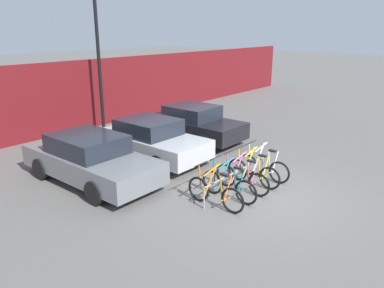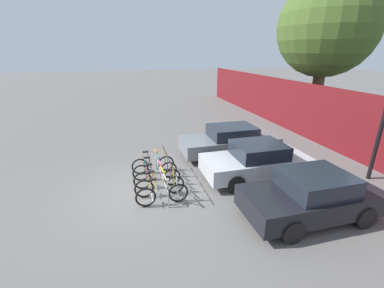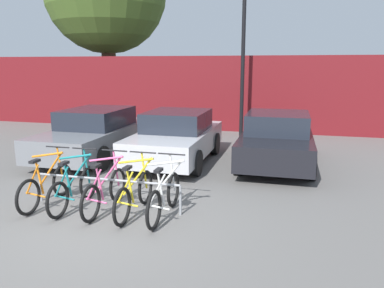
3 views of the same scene
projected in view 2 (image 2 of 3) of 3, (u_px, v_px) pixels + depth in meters
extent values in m
plane|color=#605E5B|center=(143.00, 190.00, 9.11)|extent=(120.00, 120.00, 0.00)
cube|color=maroon|center=(366.00, 130.00, 10.93)|extent=(36.00, 0.16, 2.98)
cylinder|color=gray|center=(161.00, 172.00, 9.21)|extent=(2.88, 0.04, 0.04)
cylinder|color=gray|center=(156.00, 163.00, 10.61)|extent=(0.04, 0.04, 0.55)
cylinder|color=gray|center=(168.00, 200.00, 8.00)|extent=(0.04, 0.04, 0.55)
torus|color=black|center=(140.00, 166.00, 10.20)|extent=(0.06, 0.66, 0.66)
torus|color=black|center=(166.00, 164.00, 10.46)|extent=(0.06, 0.66, 0.66)
cylinder|color=orange|center=(157.00, 157.00, 10.26)|extent=(0.60, 0.04, 0.76)
cylinder|color=orange|center=(155.00, 150.00, 10.14)|extent=(0.68, 0.04, 0.16)
cylinder|color=orange|center=(148.00, 159.00, 10.20)|extent=(0.14, 0.04, 0.63)
cylinder|color=orange|center=(143.00, 159.00, 10.14)|extent=(0.32, 0.03, 0.58)
cylinder|color=orange|center=(145.00, 166.00, 10.26)|extent=(0.40, 0.03, 0.08)
cylinder|color=orange|center=(165.00, 156.00, 10.33)|extent=(0.12, 0.04, 0.69)
cylinder|color=black|center=(163.00, 147.00, 10.19)|extent=(0.52, 0.03, 0.03)
cube|color=black|center=(145.00, 152.00, 10.06)|extent=(0.10, 0.22, 0.05)
torus|color=black|center=(141.00, 173.00, 9.66)|extent=(0.06, 0.66, 0.66)
torus|color=black|center=(169.00, 170.00, 9.92)|extent=(0.06, 0.66, 0.66)
cylinder|color=#197A7F|center=(159.00, 163.00, 9.72)|extent=(0.60, 0.04, 0.76)
cylinder|color=#197A7F|center=(157.00, 156.00, 9.60)|extent=(0.68, 0.04, 0.16)
cylinder|color=#197A7F|center=(150.00, 166.00, 9.65)|extent=(0.14, 0.04, 0.63)
cylinder|color=#197A7F|center=(145.00, 166.00, 9.60)|extent=(0.32, 0.03, 0.58)
cylinder|color=#197A7F|center=(147.00, 173.00, 9.72)|extent=(0.40, 0.03, 0.08)
cylinder|color=#197A7F|center=(167.00, 162.00, 9.79)|extent=(0.12, 0.04, 0.69)
cylinder|color=black|center=(166.00, 153.00, 9.65)|extent=(0.52, 0.03, 0.03)
cube|color=black|center=(147.00, 158.00, 9.52)|extent=(0.10, 0.22, 0.05)
torus|color=black|center=(143.00, 181.00, 9.08)|extent=(0.06, 0.66, 0.66)
torus|color=black|center=(172.00, 177.00, 9.34)|extent=(0.06, 0.66, 0.66)
cylinder|color=#E55993|center=(161.00, 170.00, 9.14)|extent=(0.60, 0.04, 0.76)
cylinder|color=#E55993|center=(160.00, 162.00, 9.02)|extent=(0.68, 0.04, 0.16)
cylinder|color=#E55993|center=(152.00, 173.00, 9.08)|extent=(0.14, 0.04, 0.63)
cylinder|color=#E55993|center=(146.00, 173.00, 9.02)|extent=(0.32, 0.03, 0.58)
cylinder|color=#E55993|center=(148.00, 181.00, 9.14)|extent=(0.40, 0.03, 0.08)
cylinder|color=#E55993|center=(170.00, 169.00, 9.21)|extent=(0.12, 0.04, 0.69)
cylinder|color=black|center=(169.00, 159.00, 9.08)|extent=(0.52, 0.03, 0.03)
cube|color=black|center=(149.00, 164.00, 8.94)|extent=(0.10, 0.22, 0.05)
torus|color=black|center=(144.00, 189.00, 8.55)|extent=(0.06, 0.66, 0.66)
torus|color=black|center=(175.00, 185.00, 8.81)|extent=(0.06, 0.66, 0.66)
cylinder|color=yellow|center=(164.00, 178.00, 8.61)|extent=(0.60, 0.04, 0.76)
cylinder|color=yellow|center=(162.00, 169.00, 8.49)|extent=(0.68, 0.04, 0.16)
cylinder|color=yellow|center=(154.00, 180.00, 8.55)|extent=(0.14, 0.04, 0.63)
cylinder|color=yellow|center=(148.00, 180.00, 8.49)|extent=(0.32, 0.03, 0.58)
cylinder|color=yellow|center=(150.00, 188.00, 8.61)|extent=(0.40, 0.03, 0.08)
cylinder|color=yellow|center=(174.00, 176.00, 8.68)|extent=(0.12, 0.04, 0.69)
cylinder|color=black|center=(172.00, 166.00, 8.55)|extent=(0.52, 0.03, 0.03)
cube|color=black|center=(151.00, 172.00, 8.41)|extent=(0.10, 0.22, 0.05)
torus|color=black|center=(146.00, 197.00, 8.04)|extent=(0.06, 0.66, 0.66)
torus|color=black|center=(178.00, 193.00, 8.30)|extent=(0.06, 0.66, 0.66)
cylinder|color=silver|center=(167.00, 186.00, 8.10)|extent=(0.60, 0.04, 0.76)
cylinder|color=silver|center=(165.00, 177.00, 7.98)|extent=(0.68, 0.04, 0.16)
cylinder|color=silver|center=(156.00, 189.00, 8.04)|extent=(0.14, 0.04, 0.63)
cylinder|color=silver|center=(150.00, 189.00, 7.98)|extent=(0.32, 0.03, 0.58)
cylinder|color=silver|center=(152.00, 197.00, 8.10)|extent=(0.40, 0.03, 0.08)
cylinder|color=silver|center=(177.00, 184.00, 8.17)|extent=(0.12, 0.04, 0.69)
cylinder|color=black|center=(175.00, 173.00, 8.04)|extent=(0.52, 0.03, 0.03)
cube|color=black|center=(153.00, 179.00, 7.90)|extent=(0.10, 0.22, 0.05)
cube|color=slate|center=(229.00, 143.00, 12.05)|extent=(1.80, 4.50, 0.62)
cube|color=#1E232D|center=(232.00, 132.00, 11.88)|extent=(1.58, 2.07, 0.52)
cylinder|color=black|center=(246.00, 140.00, 13.23)|extent=(0.20, 0.64, 0.64)
cylinder|color=black|center=(263.00, 152.00, 11.67)|extent=(0.20, 0.64, 0.64)
cylinder|color=black|center=(197.00, 145.00, 12.59)|extent=(0.20, 0.64, 0.64)
cylinder|color=black|center=(209.00, 158.00, 11.03)|extent=(0.20, 0.64, 0.64)
cube|color=#B7B7BC|center=(255.00, 164.00, 9.85)|extent=(1.80, 4.02, 0.62)
cube|color=#1E232D|center=(259.00, 150.00, 9.68)|extent=(1.58, 1.85, 0.52)
cylinder|color=black|center=(270.00, 158.00, 10.99)|extent=(0.20, 0.64, 0.64)
cylinder|color=black|center=(294.00, 176.00, 9.44)|extent=(0.20, 0.64, 0.64)
cylinder|color=black|center=(218.00, 164.00, 10.42)|extent=(0.20, 0.64, 0.64)
cylinder|color=black|center=(236.00, 184.00, 8.87)|extent=(0.20, 0.64, 0.64)
cube|color=black|center=(310.00, 199.00, 7.50)|extent=(1.80, 4.00, 0.62)
cube|color=#1E232D|center=(316.00, 182.00, 7.33)|extent=(1.58, 1.84, 0.52)
cylinder|color=black|center=(321.00, 188.00, 8.64)|extent=(0.20, 0.64, 0.64)
cylinder|color=black|center=(365.00, 217.00, 7.09)|extent=(0.20, 0.64, 0.64)
cylinder|color=black|center=(259.00, 197.00, 8.07)|extent=(0.20, 0.64, 0.64)
cylinder|color=black|center=(292.00, 232.00, 6.52)|extent=(0.20, 0.64, 0.64)
cylinder|color=brown|center=(316.00, 97.00, 16.09)|extent=(0.67, 0.67, 3.83)
sphere|color=#425B23|center=(327.00, 27.00, 14.72)|extent=(5.60, 5.60, 5.60)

